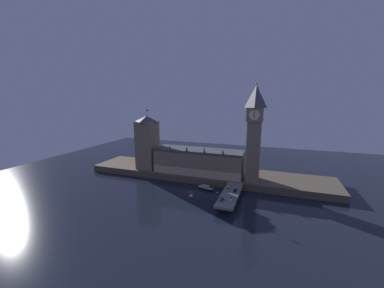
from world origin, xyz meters
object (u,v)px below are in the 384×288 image
at_px(victoria_tower, 147,142).
at_px(car_northbound_lead, 228,189).
at_px(clock_tower, 254,131).
at_px(car_southbound_trail, 235,190).
at_px(car_southbound_lead, 231,199).
at_px(pedestrian_far_rail, 226,185).
at_px(street_lamp_near, 217,195).
at_px(pedestrian_near_rail, 219,198).
at_px(boat_upstream, 205,188).
at_px(car_northbound_trail, 222,199).

bearing_deg(victoria_tower, car_northbound_lead, -19.31).
bearing_deg(clock_tower, car_southbound_trail, -109.08).
bearing_deg(car_northbound_lead, car_southbound_lead, -70.73).
distance_m(car_southbound_trail, pedestrian_far_rail, 11.10).
relative_size(car_southbound_lead, street_lamp_near, 0.66).
distance_m(victoria_tower, pedestrian_near_rail, 96.32).
relative_size(car_southbound_lead, boat_upstream, 0.29).
relative_size(car_southbound_lead, pedestrian_far_rail, 2.37).
distance_m(car_northbound_trail, car_southbound_trail, 19.29).
relative_size(clock_tower, pedestrian_far_rail, 43.54).
bearing_deg(pedestrian_near_rail, car_southbound_lead, 12.49).
bearing_deg(car_southbound_lead, pedestrian_far_rail, 109.46).
bearing_deg(car_northbound_lead, car_southbound_trail, -1.48).
xyz_separation_m(car_northbound_trail, pedestrian_far_rail, (-2.69, 26.12, 0.20)).
bearing_deg(victoria_tower, boat_upstream, -17.53).
height_order(clock_tower, car_southbound_lead, clock_tower).
xyz_separation_m(car_northbound_trail, street_lamp_near, (-3.09, -1.91, 3.28)).
xyz_separation_m(car_northbound_trail, car_southbound_trail, (5.39, 18.52, -0.03)).
height_order(clock_tower, car_northbound_lead, clock_tower).
xyz_separation_m(victoria_tower, car_southbound_lead, (88.90, -44.67, -24.43)).
height_order(car_northbound_lead, pedestrian_far_rail, pedestrian_far_rail).
height_order(street_lamp_near, boat_upstream, street_lamp_near).
bearing_deg(car_northbound_trail, car_southbound_lead, 31.08).
relative_size(pedestrian_far_rail, street_lamp_near, 0.28).
distance_m(victoria_tower, car_northbound_lead, 91.82).
xyz_separation_m(clock_tower, pedestrian_far_rail, (-17.04, -18.31, -40.28)).
relative_size(car_northbound_trail, car_southbound_lead, 1.03).
bearing_deg(boat_upstream, clock_tower, 25.99).
distance_m(car_southbound_trail, street_lamp_near, 22.37).
height_order(clock_tower, victoria_tower, clock_tower).
relative_size(car_southbound_trail, pedestrian_near_rail, 2.65).
bearing_deg(boat_upstream, car_southbound_trail, -20.20).
bearing_deg(car_southbound_trail, pedestrian_far_rail, 136.77).
relative_size(car_northbound_lead, pedestrian_near_rail, 2.50).
height_order(car_southbound_trail, pedestrian_far_rail, pedestrian_far_rail).
bearing_deg(street_lamp_near, boat_upstream, 119.35).
bearing_deg(pedestrian_near_rail, boat_upstream, 123.00).
distance_m(car_northbound_lead, boat_upstream, 22.37).
height_order(car_northbound_trail, car_southbound_trail, car_northbound_trail).
relative_size(victoria_tower, car_northbound_trail, 12.79).
bearing_deg(pedestrian_far_rail, clock_tower, 47.05).
height_order(car_northbound_trail, street_lamp_near, street_lamp_near).
relative_size(clock_tower, boat_upstream, 5.28).
bearing_deg(car_southbound_trail, car_northbound_trail, -106.22).
bearing_deg(car_northbound_lead, boat_upstream, 155.25).
bearing_deg(victoria_tower, pedestrian_far_rail, -15.09).
distance_m(pedestrian_near_rail, boat_upstream, 31.84).
height_order(clock_tower, street_lamp_near, clock_tower).
bearing_deg(car_northbound_lead, pedestrian_far_rail, 109.86).
xyz_separation_m(car_southbound_lead, boat_upstream, (-25.18, 24.54, -5.13)).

